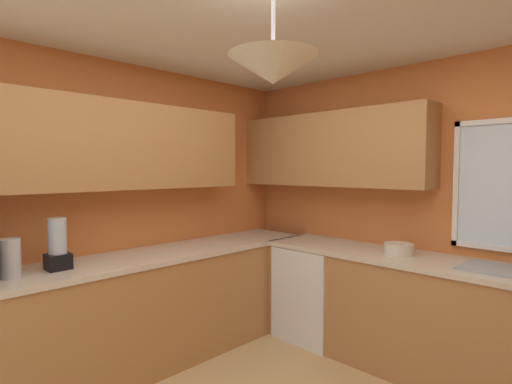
{
  "coord_description": "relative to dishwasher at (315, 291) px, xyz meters",
  "views": [
    {
      "loc": [
        1.3,
        -1.43,
        1.62
      ],
      "look_at": [
        -0.77,
        0.66,
        1.44
      ],
      "focal_mm": 27.6,
      "sensor_mm": 36.0,
      "label": 1
    }
  ],
  "objects": [
    {
      "name": "room_shell",
      "position": [
        0.54,
        -1.12,
        1.29
      ],
      "size": [
        3.87,
        4.02,
        2.58
      ],
      "color": "#D17238",
      "rests_on": "ground_plane"
    },
    {
      "name": "counter_run_left",
      "position": [
        -0.66,
        -1.61,
        0.02
      ],
      "size": [
        0.65,
        3.63,
        0.92
      ],
      "color": "#AD7542",
      "rests_on": "ground_plane"
    },
    {
      "name": "kettle",
      "position": [
        -0.64,
        -2.39,
        0.61
      ],
      "size": [
        0.12,
        0.12,
        0.25
      ],
      "primitive_type": "cylinder",
      "color": "#B7B7BC",
      "rests_on": "counter_run_left"
    },
    {
      "name": "bowl",
      "position": [
        0.81,
        0.03,
        0.53
      ],
      "size": [
        0.24,
        0.24,
        0.09
      ],
      "primitive_type": "cylinder",
      "color": "beige",
      "rests_on": "counter_run_back"
    },
    {
      "name": "counter_run_back",
      "position": [
        1.12,
        0.03,
        0.02
      ],
      "size": [
        2.96,
        0.65,
        0.92
      ],
      "color": "#AD7542",
      "rests_on": "ground_plane"
    },
    {
      "name": "blender_appliance",
      "position": [
        -0.66,
        -2.1,
        0.64
      ],
      "size": [
        0.15,
        0.15,
        0.36
      ],
      "color": "black",
      "rests_on": "counter_run_left"
    },
    {
      "name": "dishwasher",
      "position": [
        0.0,
        0.0,
        0.0
      ],
      "size": [
        0.6,
        0.6,
        0.87
      ],
      "primitive_type": "cube",
      "color": "white",
      "rests_on": "ground_plane"
    }
  ]
}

